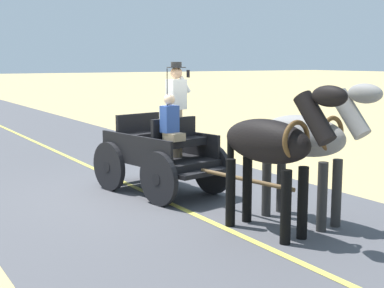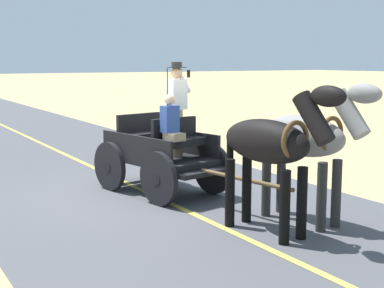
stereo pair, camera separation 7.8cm
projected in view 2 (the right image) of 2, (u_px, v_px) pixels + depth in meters
name	position (u px, v px, depth m)	size (l,w,h in m)	color
ground_plane	(147.00, 193.00, 10.51)	(200.00, 200.00, 0.00)	tan
road_surface	(147.00, 193.00, 10.51)	(6.51, 160.00, 0.01)	#4C4C51
road_centre_stripe	(147.00, 192.00, 10.51)	(0.12, 160.00, 0.00)	#DBCC4C
horse_drawn_carriage	(163.00, 151.00, 10.41)	(1.85, 4.51, 2.50)	black
horse_near_side	(307.00, 139.00, 8.37)	(0.81, 2.15, 2.21)	gray
horse_off_side	(271.00, 145.00, 7.81)	(0.79, 2.15, 2.21)	black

